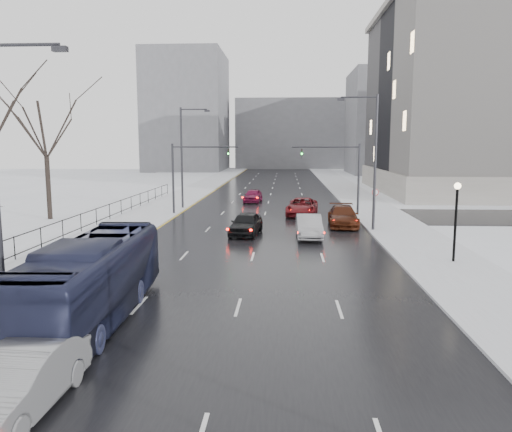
% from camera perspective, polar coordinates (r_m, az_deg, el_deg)
% --- Properties ---
extents(road, '(16.00, 150.00, 0.04)m').
position_cam_1_polar(road, '(57.42, 1.50, 1.79)').
color(road, black).
rests_on(road, ground).
extents(cross_road, '(130.00, 10.00, 0.04)m').
position_cam_1_polar(cross_road, '(45.53, 1.01, 0.10)').
color(cross_road, black).
rests_on(cross_road, ground).
extents(sidewalk_left, '(5.00, 150.00, 0.16)m').
position_cam_1_polar(sidewalk_left, '(58.70, -8.81, 1.90)').
color(sidewalk_left, silver).
rests_on(sidewalk_left, ground).
extents(sidewalk_right, '(5.00, 150.00, 0.16)m').
position_cam_1_polar(sidewalk_right, '(58.04, 11.92, 1.75)').
color(sidewalk_right, silver).
rests_on(sidewalk_right, ground).
extents(park_strip, '(14.00, 150.00, 0.12)m').
position_cam_1_polar(park_strip, '(61.40, -17.51, 1.87)').
color(park_strip, white).
rests_on(park_strip, ground).
extents(tree_park_e, '(9.45, 9.45, 13.50)m').
position_cam_1_polar(tree_park_e, '(46.11, -22.44, -0.45)').
color(tree_park_e, black).
rests_on(tree_park_e, ground).
extents(iron_fence, '(0.06, 70.00, 1.30)m').
position_cam_1_polar(iron_fence, '(31.33, -25.01, -2.77)').
color(iron_fence, black).
rests_on(iron_fence, sidewalk_left).
extents(streetlight_r_mid, '(2.95, 0.25, 10.00)m').
position_cam_1_polar(streetlight_r_mid, '(37.58, 13.14, 6.73)').
color(streetlight_r_mid, '#2D2D33').
rests_on(streetlight_r_mid, ground).
extents(streetlight_l_near, '(2.95, 0.25, 10.00)m').
position_cam_1_polar(streetlight_l_near, '(19.76, -27.15, 4.85)').
color(streetlight_l_near, '#2D2D33').
rests_on(streetlight_l_near, ground).
extents(streetlight_l_far, '(2.95, 0.25, 10.00)m').
position_cam_1_polar(streetlight_l_far, '(50.04, -8.25, 7.18)').
color(streetlight_l_far, '#2D2D33').
rests_on(streetlight_l_far, ground).
extents(lamppost_r_mid, '(0.36, 0.36, 4.28)m').
position_cam_1_polar(lamppost_r_mid, '(28.76, 21.91, 0.59)').
color(lamppost_r_mid, black).
rests_on(lamppost_r_mid, sidewalk_right).
extents(mast_signal_right, '(6.10, 0.33, 6.50)m').
position_cam_1_polar(mast_signal_right, '(45.42, 10.33, 5.13)').
color(mast_signal_right, '#2D2D33').
rests_on(mast_signal_right, ground).
extents(mast_signal_left, '(6.10, 0.33, 6.50)m').
position_cam_1_polar(mast_signal_left, '(46.01, -8.17, 5.21)').
color(mast_signal_left, '#2D2D33').
rests_on(mast_signal_left, ground).
extents(no_uturn_sign, '(0.60, 0.06, 2.70)m').
position_cam_1_polar(no_uturn_sign, '(41.90, 13.47, 2.30)').
color(no_uturn_sign, '#2D2D33').
rests_on(no_uturn_sign, sidewalk_right).
extents(bldg_far_right, '(24.00, 20.00, 22.00)m').
position_cam_1_polar(bldg_far_right, '(115.13, 16.75, 10.16)').
color(bldg_far_right, slate).
rests_on(bldg_far_right, ground).
extents(bldg_far_left, '(18.00, 22.00, 28.00)m').
position_cam_1_polar(bldg_far_left, '(124.56, -7.86, 11.64)').
color(bldg_far_left, slate).
rests_on(bldg_far_left, ground).
extents(bldg_far_center, '(30.00, 18.00, 18.00)m').
position_cam_1_polar(bldg_far_center, '(137.07, 4.30, 9.29)').
color(bldg_far_center, slate).
rests_on(bldg_far_center, ground).
extents(sedan_left_near, '(1.75, 4.75, 1.55)m').
position_cam_1_polar(sedan_left_near, '(13.81, -25.46, -16.81)').
color(sedan_left_near, gray).
rests_on(sedan_left_near, road).
extents(bus, '(2.99, 11.05, 3.05)m').
position_cam_1_polar(bus, '(19.19, -18.30, -7.01)').
color(bus, '#232644').
rests_on(bus, road).
extents(sedan_center_near, '(2.47, 4.92, 1.61)m').
position_cam_1_polar(sedan_center_near, '(35.54, -1.16, -0.87)').
color(sedan_center_near, black).
rests_on(sedan_center_near, road).
extents(sedan_right_near, '(1.77, 4.86, 1.59)m').
position_cam_1_polar(sedan_right_near, '(34.61, 6.07, -1.18)').
color(sedan_right_near, '#959498').
rests_on(sedan_right_near, road).
extents(sedan_right_cross, '(3.22, 5.96, 1.59)m').
position_cam_1_polar(sedan_right_cross, '(45.31, 5.29, 1.06)').
color(sedan_right_cross, maroon).
rests_on(sedan_right_cross, road).
extents(sedan_right_far, '(2.47, 5.61, 1.60)m').
position_cam_1_polar(sedan_right_far, '(39.85, 9.91, -0.01)').
color(sedan_right_far, '#431A0B').
rests_on(sedan_right_far, road).
extents(sedan_center_far, '(2.14, 4.49, 1.48)m').
position_cam_1_polar(sedan_center_far, '(55.38, -0.35, 2.35)').
color(sedan_center_far, maroon).
rests_on(sedan_center_far, road).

